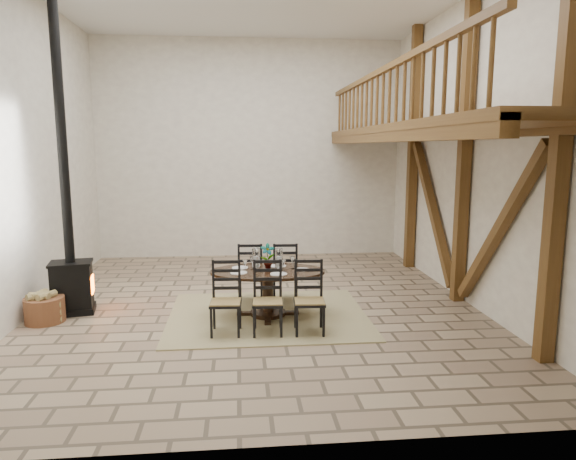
{
  "coord_description": "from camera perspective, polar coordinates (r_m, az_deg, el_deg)",
  "views": [
    {
      "loc": [
        -0.28,
        -8.08,
        2.57
      ],
      "look_at": [
        0.54,
        0.4,
        1.18
      ],
      "focal_mm": 32.0,
      "sensor_mm": 36.0,
      "label": 1
    }
  ],
  "objects": [
    {
      "name": "ground",
      "position": [
        8.49,
        -3.42,
        -8.41
      ],
      "size": [
        8.0,
        8.0,
        0.0
      ],
      "primitive_type": "plane",
      "color": "tan",
      "rests_on": "ground"
    },
    {
      "name": "room_shell",
      "position": [
        8.23,
        4.88,
        12.3
      ],
      "size": [
        7.02,
        8.02,
        5.01
      ],
      "color": "white",
      "rests_on": "ground"
    },
    {
      "name": "rug",
      "position": [
        7.99,
        -2.24,
        -9.45
      ],
      "size": [
        3.0,
        2.5,
        0.02
      ],
      "primitive_type": "cube",
      "color": "tan",
      "rests_on": "ground"
    },
    {
      "name": "dining_table",
      "position": [
        7.78,
        -2.26,
        -6.98
      ],
      "size": [
        1.81,
        2.01,
        1.12
      ],
      "rotation": [
        0.0,
        0.0,
        -0.06
      ],
      "color": "black",
      "rests_on": "ground"
    },
    {
      "name": "wood_stove",
      "position": [
        8.55,
        -23.15,
        -1.19
      ],
      "size": [
        0.71,
        0.59,
        5.0
      ],
      "rotation": [
        0.0,
        0.0,
        0.17
      ],
      "color": "black",
      "rests_on": "ground"
    },
    {
      "name": "log_basket",
      "position": [
        8.48,
        -25.43,
        -7.89
      ],
      "size": [
        0.57,
        0.57,
        0.47
      ],
      "rotation": [
        0.0,
        0.0,
        -0.0
      ],
      "color": "brown",
      "rests_on": "ground"
    },
    {
      "name": "log_stack",
      "position": [
        8.43,
        -24.83,
        -8.19
      ],
      "size": [
        0.34,
        0.25,
        0.34
      ],
      "rotation": [
        0.0,
        0.0,
        0.07
      ],
      "color": "tan",
      "rests_on": "ground"
    }
  ]
}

